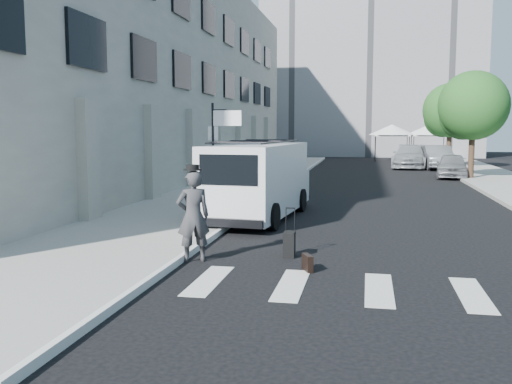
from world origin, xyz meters
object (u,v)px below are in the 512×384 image
at_px(parked_car_c, 410,156).
at_px(parked_car_b, 437,157).
at_px(briefcase, 307,263).
at_px(cargo_van, 259,180).
at_px(businessman, 193,216).
at_px(suitcase, 289,244).
at_px(parked_car_a, 452,166).

bearing_deg(parked_car_c, parked_car_b, -14.31).
height_order(briefcase, parked_car_c, parked_car_c).
bearing_deg(cargo_van, businessman, -87.27).
height_order(cargo_van, parked_car_c, cargo_van).
xyz_separation_m(briefcase, parked_car_b, (6.02, 30.66, 0.67)).
bearing_deg(parked_car_c, cargo_van, -97.48).
xyz_separation_m(briefcase, suitcase, (-0.54, 1.22, 0.13)).
height_order(cargo_van, parked_car_b, cargo_van).
bearing_deg(cargo_van, parked_car_c, 80.58).
bearing_deg(suitcase, parked_car_a, 71.83).
distance_m(suitcase, parked_car_c, 30.53).
bearing_deg(businessman, suitcase, 174.76).
bearing_deg(parked_car_a, briefcase, -97.57).
relative_size(cargo_van, parked_car_a, 1.54).
xyz_separation_m(suitcase, parked_car_c, (4.76, 30.15, 0.55)).
relative_size(businessman, parked_car_a, 0.47).
distance_m(parked_car_a, parked_car_b, 7.33).
bearing_deg(parked_car_b, businessman, -108.08).
distance_m(cargo_van, parked_car_a, 18.66).
height_order(businessman, cargo_van, cargo_van).
height_order(suitcase, cargo_van, cargo_van).
bearing_deg(parked_car_b, parked_car_c, 156.19).
bearing_deg(cargo_van, briefcase, -65.86).
bearing_deg(suitcase, parked_car_b, 75.79).
bearing_deg(briefcase, parked_car_b, 55.94).
bearing_deg(suitcase, businessman, -158.55).
bearing_deg(cargo_van, suitcase, -67.03).
xyz_separation_m(suitcase, cargo_van, (-1.72, 5.40, 0.94)).
distance_m(suitcase, parked_car_a, 23.07).
relative_size(briefcase, cargo_van, 0.07).
distance_m(businessman, parked_car_a, 24.51).
distance_m(briefcase, parked_car_c, 31.66).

